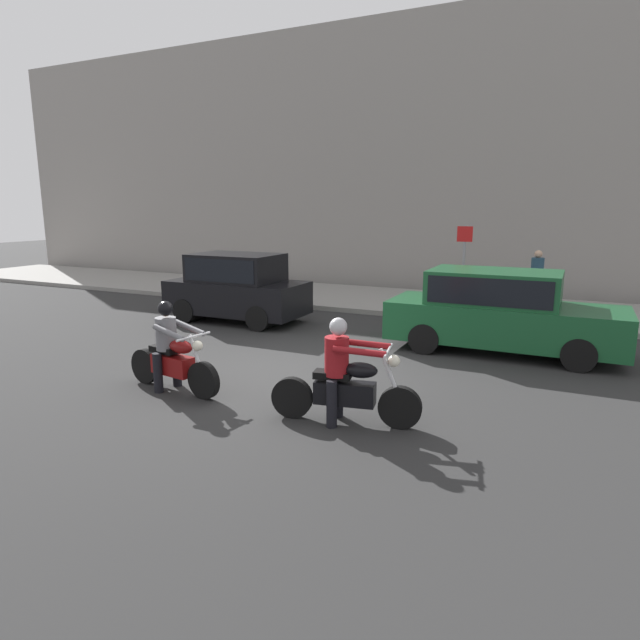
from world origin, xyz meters
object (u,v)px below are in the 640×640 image
at_px(street_sign_post, 464,257).
at_px(parked_sedan_forest_green, 500,311).
at_px(parked_hatchback_black, 237,287).
at_px(motorcycle_with_rider_gray, 172,354).
at_px(pedestrian_bystander, 537,276).
at_px(motorcycle_with_rider_crimson, 344,380).

bearing_deg(street_sign_post, parked_sedan_forest_green, -69.52).
xyz_separation_m(parked_hatchback_black, parked_sedan_forest_green, (6.73, -0.27, -0.04)).
distance_m(motorcycle_with_rider_gray, pedestrian_bystander, 10.57).
distance_m(parked_hatchback_black, parked_sedan_forest_green, 6.74).
height_order(motorcycle_with_rider_gray, pedestrian_bystander, pedestrian_bystander).
relative_size(parked_hatchback_black, pedestrian_bystander, 2.16).
bearing_deg(motorcycle_with_rider_gray, pedestrian_bystander, 62.35).
bearing_deg(pedestrian_bystander, street_sign_post, -177.23).
xyz_separation_m(parked_sedan_forest_green, pedestrian_bystander, (0.37, 4.47, 0.25)).
height_order(parked_sedan_forest_green, pedestrian_bystander, pedestrian_bystander).
height_order(motorcycle_with_rider_crimson, motorcycle_with_rider_gray, motorcycle_with_rider_crimson).
height_order(motorcycle_with_rider_gray, parked_sedan_forest_green, parked_sedan_forest_green).
relative_size(parked_sedan_forest_green, street_sign_post, 2.00).
height_order(parked_hatchback_black, street_sign_post, street_sign_post).
height_order(motorcycle_with_rider_crimson, parked_sedan_forest_green, parked_sedan_forest_green).
xyz_separation_m(motorcycle_with_rider_crimson, pedestrian_bystander, (1.79, 9.39, 0.51)).
xyz_separation_m(motorcycle_with_rider_crimson, parked_sedan_forest_green, (1.42, 4.92, 0.26)).
relative_size(motorcycle_with_rider_gray, parked_hatchback_black, 0.55).
xyz_separation_m(parked_hatchback_black, street_sign_post, (5.10, 4.11, 0.64)).
height_order(parked_hatchback_black, parked_sedan_forest_green, parked_hatchback_black).
xyz_separation_m(motorcycle_with_rider_gray, street_sign_post, (2.90, 9.26, 0.95)).
height_order(motorcycle_with_rider_crimson, street_sign_post, street_sign_post).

